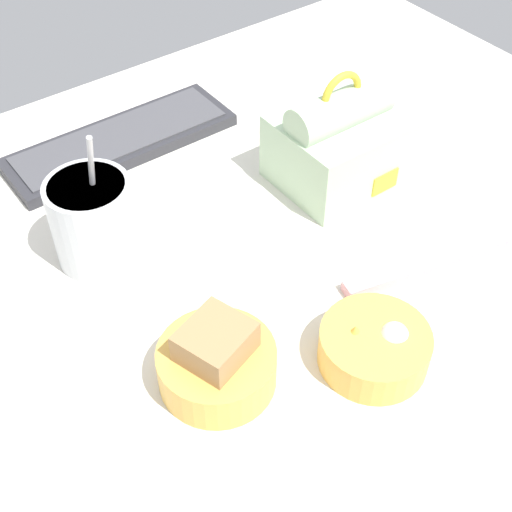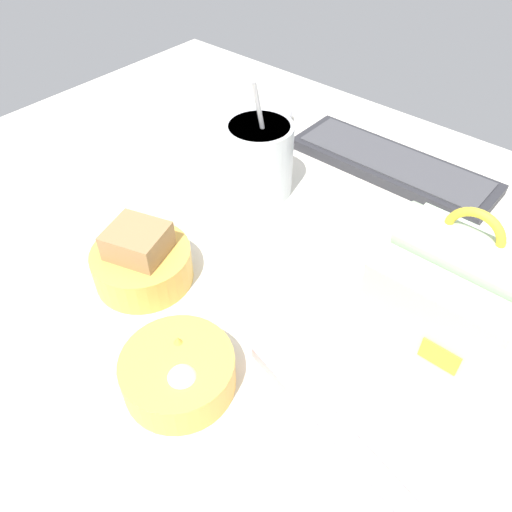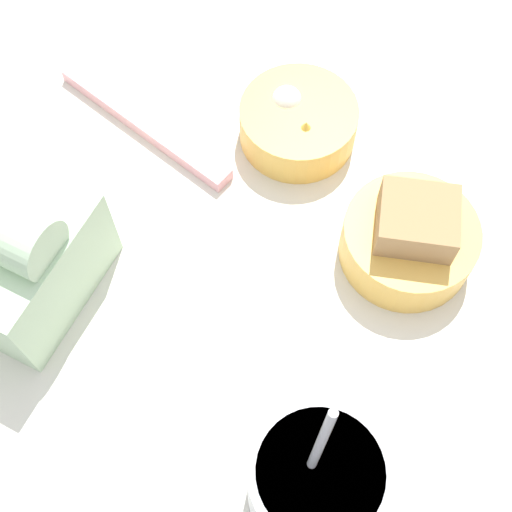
% 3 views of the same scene
% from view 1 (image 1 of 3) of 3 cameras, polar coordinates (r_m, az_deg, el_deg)
% --- Properties ---
extents(desk_surface, '(1.40, 1.10, 0.02)m').
position_cam_1_polar(desk_surface, '(0.91, 0.58, -2.15)').
color(desk_surface, silver).
rests_on(desk_surface, ground).
extents(keyboard, '(0.36, 0.12, 0.02)m').
position_cam_1_polar(keyboard, '(1.13, -10.77, 9.03)').
color(keyboard, '#2D2D33').
rests_on(keyboard, desk_surface).
extents(lunch_bag, '(0.16, 0.15, 0.18)m').
position_cam_1_polar(lunch_bag, '(1.02, 6.49, 8.94)').
color(lunch_bag, '#B7D6AD').
rests_on(lunch_bag, desk_surface).
extents(soup_cup, '(0.11, 0.11, 0.20)m').
position_cam_1_polar(soup_cup, '(0.92, -12.88, 2.81)').
color(soup_cup, silver).
rests_on(soup_cup, desk_surface).
extents(bento_bowl_sandwich, '(0.13, 0.13, 0.09)m').
position_cam_1_polar(bento_bowl_sandwich, '(0.78, -3.16, -8.48)').
color(bento_bowl_sandwich, '#EAB24C').
rests_on(bento_bowl_sandwich, desk_surface).
extents(bento_bowl_snacks, '(0.13, 0.13, 0.06)m').
position_cam_1_polar(bento_bowl_snacks, '(0.82, 9.40, -7.15)').
color(bento_bowl_snacks, '#EAB24C').
rests_on(bento_bowl_snacks, desk_surface).
extents(chopstick_case, '(0.23, 0.08, 0.02)m').
position_cam_1_polar(chopstick_case, '(0.94, 13.48, -0.70)').
color(chopstick_case, pink).
rests_on(chopstick_case, desk_surface).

